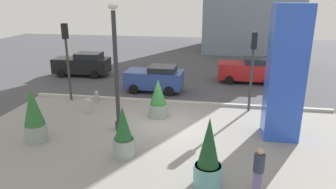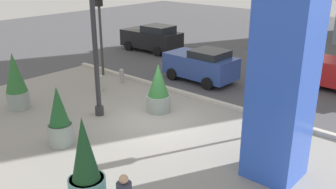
{
  "view_description": "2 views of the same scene",
  "coord_description": "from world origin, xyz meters",
  "px_view_note": "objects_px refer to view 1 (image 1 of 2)",
  "views": [
    {
      "loc": [
        2.59,
        -14.7,
        6.32
      ],
      "look_at": [
        -0.01,
        0.52,
        1.37
      ],
      "focal_mm": 33.54,
      "sensor_mm": 36.0,
      "label": 1
    },
    {
      "loc": [
        9.48,
        -10.12,
        6.2
      ],
      "look_at": [
        0.65,
        -0.01,
        1.28
      ],
      "focal_mm": 39.81,
      "sensor_mm": 36.0,
      "label": 2
    }
  ],
  "objects_px": {
    "potted_plant_by_pillar": "(34,116)",
    "fire_hydrant": "(97,97)",
    "car_far_lane": "(155,78)",
    "car_curb_west": "(250,70)",
    "pedestrian_on_sidewalk": "(259,169)",
    "art_pillar_blue": "(285,74)",
    "potted_plant_mid_plaza": "(158,100)",
    "concrete_bollard": "(88,106)",
    "traffic_light_far_side": "(253,59)",
    "car_passing_lane": "(83,64)",
    "lamp_post": "(116,72)",
    "potted_plant_near_right": "(208,157)",
    "traffic_light_corner": "(67,50)",
    "potted_plant_near_left": "(123,135)"
  },
  "relations": [
    {
      "from": "pedestrian_on_sidewalk",
      "to": "art_pillar_blue",
      "type": "bearing_deg",
      "value": 73.24
    },
    {
      "from": "concrete_bollard",
      "to": "traffic_light_far_side",
      "type": "distance_m",
      "value": 9.44
    },
    {
      "from": "traffic_light_corner",
      "to": "car_passing_lane",
      "type": "distance_m",
      "value": 6.71
    },
    {
      "from": "potted_plant_by_pillar",
      "to": "potted_plant_mid_plaza",
      "type": "bearing_deg",
      "value": 38.09
    },
    {
      "from": "fire_hydrant",
      "to": "pedestrian_on_sidewalk",
      "type": "xyz_separation_m",
      "value": [
        8.74,
        -7.81,
        0.54
      ]
    },
    {
      "from": "potted_plant_near_right",
      "to": "car_passing_lane",
      "type": "distance_m",
      "value": 17.56
    },
    {
      "from": "lamp_post",
      "to": "potted_plant_by_pillar",
      "type": "height_order",
      "value": "lamp_post"
    },
    {
      "from": "concrete_bollard",
      "to": "car_passing_lane",
      "type": "height_order",
      "value": "car_passing_lane"
    },
    {
      "from": "concrete_bollard",
      "to": "traffic_light_far_side",
      "type": "relative_size",
      "value": 0.17
    },
    {
      "from": "potted_plant_by_pillar",
      "to": "pedestrian_on_sidewalk",
      "type": "xyz_separation_m",
      "value": [
        9.4,
        -2.36,
        -0.3
      ]
    },
    {
      "from": "potted_plant_by_pillar",
      "to": "car_passing_lane",
      "type": "bearing_deg",
      "value": 104.38
    },
    {
      "from": "potted_plant_by_pillar",
      "to": "traffic_light_far_side",
      "type": "relative_size",
      "value": 0.56
    },
    {
      "from": "potted_plant_mid_plaza",
      "to": "car_curb_west",
      "type": "bearing_deg",
      "value": 56.36
    },
    {
      "from": "car_passing_lane",
      "to": "car_curb_west",
      "type": "relative_size",
      "value": 1.01
    },
    {
      "from": "lamp_post",
      "to": "traffic_light_far_side",
      "type": "xyz_separation_m",
      "value": [
        6.45,
        3.72,
        0.1
      ]
    },
    {
      "from": "potted_plant_near_left",
      "to": "car_passing_lane",
      "type": "distance_m",
      "value": 14.4
    },
    {
      "from": "car_curb_west",
      "to": "car_far_lane",
      "type": "bearing_deg",
      "value": -152.3
    },
    {
      "from": "potted_plant_by_pillar",
      "to": "car_passing_lane",
      "type": "relative_size",
      "value": 0.56
    },
    {
      "from": "traffic_light_far_side",
      "to": "traffic_light_corner",
      "type": "xyz_separation_m",
      "value": [
        -10.81,
        0.08,
        0.15
      ]
    },
    {
      "from": "potted_plant_by_pillar",
      "to": "lamp_post",
      "type": "bearing_deg",
      "value": 29.44
    },
    {
      "from": "potted_plant_by_pillar",
      "to": "concrete_bollard",
      "type": "relative_size",
      "value": 3.32
    },
    {
      "from": "potted_plant_by_pillar",
      "to": "car_curb_west",
      "type": "bearing_deg",
      "value": 49.27
    },
    {
      "from": "fire_hydrant",
      "to": "traffic_light_corner",
      "type": "distance_m",
      "value": 3.3
    },
    {
      "from": "traffic_light_far_side",
      "to": "car_passing_lane",
      "type": "bearing_deg",
      "value": 154.29
    },
    {
      "from": "traffic_light_far_side",
      "to": "potted_plant_near_left",
      "type": "bearing_deg",
      "value": -130.64
    },
    {
      "from": "concrete_bollard",
      "to": "potted_plant_near_right",
      "type": "bearing_deg",
      "value": -40.98
    },
    {
      "from": "car_passing_lane",
      "to": "car_curb_west",
      "type": "xyz_separation_m",
      "value": [
        13.16,
        0.13,
        0.01
      ]
    },
    {
      "from": "car_far_lane",
      "to": "potted_plant_near_left",
      "type": "bearing_deg",
      "value": -86.08
    },
    {
      "from": "potted_plant_near_right",
      "to": "traffic_light_corner",
      "type": "xyz_separation_m",
      "value": [
        -8.86,
        7.84,
        2.07
      ]
    },
    {
      "from": "art_pillar_blue",
      "to": "potted_plant_mid_plaza",
      "type": "height_order",
      "value": "art_pillar_blue"
    },
    {
      "from": "potted_plant_near_left",
      "to": "car_passing_lane",
      "type": "relative_size",
      "value": 0.49
    },
    {
      "from": "fire_hydrant",
      "to": "car_curb_west",
      "type": "relative_size",
      "value": 0.17
    },
    {
      "from": "potted_plant_by_pillar",
      "to": "art_pillar_blue",
      "type": "bearing_deg",
      "value": 12.47
    },
    {
      "from": "potted_plant_near_right",
      "to": "potted_plant_mid_plaza",
      "type": "relative_size",
      "value": 1.21
    },
    {
      "from": "potted_plant_by_pillar",
      "to": "fire_hydrant",
      "type": "height_order",
      "value": "potted_plant_by_pillar"
    },
    {
      "from": "lamp_post",
      "to": "potted_plant_near_right",
      "type": "distance_m",
      "value": 6.32
    },
    {
      "from": "art_pillar_blue",
      "to": "traffic_light_corner",
      "type": "height_order",
      "value": "art_pillar_blue"
    },
    {
      "from": "art_pillar_blue",
      "to": "traffic_light_corner",
      "type": "relative_size",
      "value": 1.27
    },
    {
      "from": "fire_hydrant",
      "to": "car_curb_west",
      "type": "height_order",
      "value": "car_curb_west"
    },
    {
      "from": "car_passing_lane",
      "to": "fire_hydrant",
      "type": "bearing_deg",
      "value": -59.54
    },
    {
      "from": "car_far_lane",
      "to": "car_curb_west",
      "type": "bearing_deg",
      "value": 27.7
    },
    {
      "from": "potted_plant_near_left",
      "to": "fire_hydrant",
      "type": "height_order",
      "value": "potted_plant_near_left"
    },
    {
      "from": "traffic_light_far_side",
      "to": "potted_plant_mid_plaza",
      "type": "bearing_deg",
      "value": -159.99
    },
    {
      "from": "concrete_bollard",
      "to": "potted_plant_by_pillar",
      "type": "bearing_deg",
      "value": -101.97
    },
    {
      "from": "lamp_post",
      "to": "car_passing_lane",
      "type": "bearing_deg",
      "value": 122.43
    },
    {
      "from": "potted_plant_by_pillar",
      "to": "potted_plant_mid_plaza",
      "type": "height_order",
      "value": "potted_plant_by_pillar"
    },
    {
      "from": "potted_plant_mid_plaza",
      "to": "fire_hydrant",
      "type": "distance_m",
      "value": 4.52
    },
    {
      "from": "potted_plant_near_left",
      "to": "fire_hydrant",
      "type": "distance_m",
      "value": 7.19
    },
    {
      "from": "lamp_post",
      "to": "car_passing_lane",
      "type": "distance_m",
      "value": 11.83
    },
    {
      "from": "art_pillar_blue",
      "to": "car_passing_lane",
      "type": "distance_m",
      "value": 16.78
    }
  ]
}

